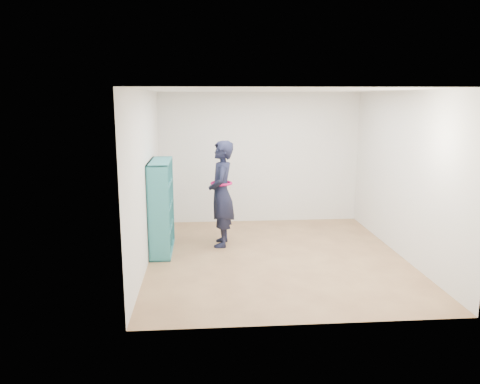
{
  "coord_description": "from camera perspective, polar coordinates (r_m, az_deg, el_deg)",
  "views": [
    {
      "loc": [
        -1.14,
        -7.01,
        2.5
      ],
      "look_at": [
        -0.55,
        0.3,
        1.01
      ],
      "focal_mm": 35.0,
      "sensor_mm": 36.0,
      "label": 1
    }
  ],
  "objects": [
    {
      "name": "wall_right",
      "position": [
        7.77,
        19.32,
        1.98
      ],
      "size": [
        0.02,
        4.5,
        2.6
      ],
      "primitive_type": "cube",
      "color": "silver",
      "rests_on": "floor"
    },
    {
      "name": "smartphone",
      "position": [
        7.94,
        -3.38,
        0.73
      ],
      "size": [
        0.01,
        0.08,
        0.12
      ],
      "rotation": [
        0.27,
        0.0,
        0.07
      ],
      "color": "silver",
      "rests_on": "person"
    },
    {
      "name": "wall_left",
      "position": [
        7.16,
        -11.42,
        1.64
      ],
      "size": [
        0.02,
        4.5,
        2.6
      ],
      "primitive_type": "cube",
      "color": "silver",
      "rests_on": "floor"
    },
    {
      "name": "wall_front",
      "position": [
        5.04,
        8.62,
        -2.4
      ],
      "size": [
        4.0,
        0.02,
        2.6
      ],
      "primitive_type": "cube",
      "color": "silver",
      "rests_on": "floor"
    },
    {
      "name": "person",
      "position": [
        7.88,
        -2.28,
        -0.21
      ],
      "size": [
        0.47,
        0.68,
        1.79
      ],
      "rotation": [
        0.0,
        0.0,
        -1.64
      ],
      "color": "black",
      "rests_on": "floor"
    },
    {
      "name": "bookshelf",
      "position": [
        7.72,
        -9.75,
        -1.95
      ],
      "size": [
        0.33,
        1.13,
        1.5
      ],
      "color": "teal",
      "rests_on": "floor"
    },
    {
      "name": "wall_back",
      "position": [
        9.41,
        2.43,
        4.17
      ],
      "size": [
        4.0,
        0.02,
        2.6
      ],
      "primitive_type": "cube",
      "color": "silver",
      "rests_on": "floor"
    },
    {
      "name": "floor",
      "position": [
        7.53,
        4.43,
        -7.92
      ],
      "size": [
        4.5,
        4.5,
        0.0
      ],
      "primitive_type": "plane",
      "color": "brown",
      "rests_on": "ground"
    },
    {
      "name": "ceiling",
      "position": [
        7.1,
        4.76,
        12.28
      ],
      "size": [
        4.5,
        4.5,
        0.0
      ],
      "primitive_type": "plane",
      "color": "white",
      "rests_on": "wall_back"
    }
  ]
}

